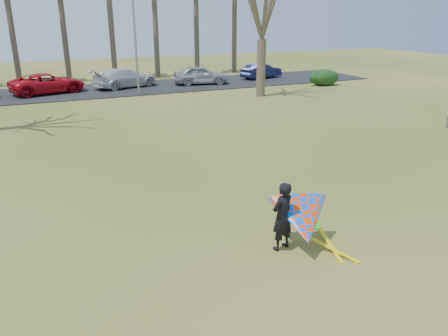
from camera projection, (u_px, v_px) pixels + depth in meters
name	position (u px, v px, depth m)	size (l,w,h in m)	color
ground	(252.00, 226.00, 12.50)	(100.00, 100.00, 0.00)	#2D5612
parking_strip	(104.00, 90.00, 34.00)	(46.00, 7.00, 0.06)	black
bare_tree_right	(263.00, 0.00, 29.59)	(6.27, 6.27, 9.21)	#4F3E2F
streetlight	(137.00, 32.00, 30.75)	(2.28, 0.18, 8.00)	gray
hedge_near	(323.00, 77.00, 36.22)	(2.61, 1.18, 1.31)	#123313
hedge_far	(327.00, 78.00, 36.04)	(2.29, 1.08, 1.27)	#153312
car_2	(48.00, 83.00, 32.30)	(2.44, 5.29, 1.47)	red
car_3	(125.00, 78.00, 34.85)	(2.12, 5.21, 1.51)	silver
car_4	(201.00, 75.00, 36.36)	(1.81, 4.51, 1.54)	#9BA0A8
car_5	(261.00, 71.00, 39.70)	(1.40, 4.02, 1.32)	#161D43
kite_flyer	(300.00, 219.00, 10.98)	(2.13, 2.39, 2.02)	black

